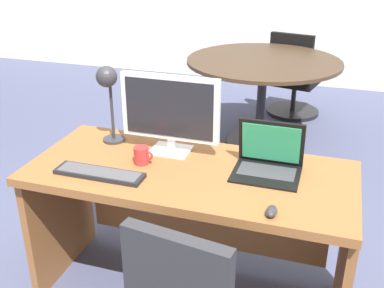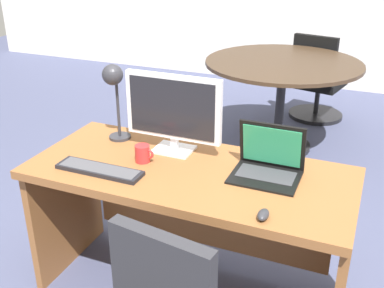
# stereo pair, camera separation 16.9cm
# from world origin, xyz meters

# --- Properties ---
(ground) EXTENTS (12.00, 12.00, 0.00)m
(ground) POSITION_xyz_m (0.00, 1.50, 0.00)
(ground) COLOR #474C6B
(desk) EXTENTS (1.57, 0.69, 0.76)m
(desk) POSITION_xyz_m (0.00, 0.04, 0.54)
(desk) COLOR brown
(desk) RESTS_ON ground
(monitor) EXTENTS (0.51, 0.16, 0.41)m
(monitor) POSITION_xyz_m (-0.16, 0.17, 0.98)
(monitor) COLOR silver
(monitor) RESTS_ON desk
(laptop) EXTENTS (0.31, 0.26, 0.24)m
(laptop) POSITION_xyz_m (0.36, 0.11, 0.83)
(laptop) COLOR black
(laptop) RESTS_ON desk
(keyboard) EXTENTS (0.43, 0.11, 0.02)m
(keyboard) POSITION_xyz_m (-0.39, -0.19, 0.77)
(keyboard) COLOR black
(keyboard) RESTS_ON desk
(mouse) EXTENTS (0.05, 0.08, 0.04)m
(mouse) POSITION_xyz_m (0.44, -0.28, 0.78)
(mouse) COLOR #2D2D33
(mouse) RESTS_ON desk
(desk_lamp) EXTENTS (0.12, 0.14, 0.43)m
(desk_lamp) POSITION_xyz_m (-0.50, 0.17, 1.07)
(desk_lamp) COLOR #2D2D33
(desk_lamp) RESTS_ON desk
(coffee_mug) EXTENTS (0.10, 0.07, 0.09)m
(coffee_mug) POSITION_xyz_m (-0.25, -0.01, 0.80)
(coffee_mug) COLOR red
(coffee_mug) RESTS_ON desk
(meeting_table) EXTENTS (1.34, 1.34, 0.80)m
(meeting_table) POSITION_xyz_m (-0.00, 2.06, 0.61)
(meeting_table) COLOR black
(meeting_table) RESTS_ON ground
(meeting_chair_near) EXTENTS (0.56, 0.57, 0.90)m
(meeting_chair_near) POSITION_xyz_m (0.19, 2.93, 0.35)
(meeting_chair_near) COLOR black
(meeting_chair_near) RESTS_ON ground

